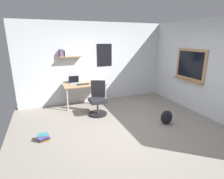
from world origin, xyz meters
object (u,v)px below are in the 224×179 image
(computer_mouse, at_px, (92,83))
(backpack, at_px, (166,117))
(coffee_mug, at_px, (102,81))
(desk, at_px, (85,86))
(book_stack_on_floor, at_px, (44,137))
(office_chair, at_px, (98,100))
(laptop, at_px, (74,82))
(keyboard, at_px, (83,84))

(computer_mouse, relative_size, backpack, 0.30)
(coffee_mug, bearing_deg, backpack, -62.00)
(desk, xyz_separation_m, backpack, (1.61, -2.01, -0.47))
(desk, xyz_separation_m, computer_mouse, (0.21, -0.08, 0.09))
(backpack, height_order, book_stack_on_floor, backpack)
(office_chair, xyz_separation_m, computer_mouse, (0.03, 0.70, 0.33))
(laptop, bearing_deg, office_chair, -62.80)
(coffee_mug, bearing_deg, laptop, 167.87)
(desk, bearing_deg, backpack, -51.37)
(coffee_mug, bearing_deg, book_stack_on_floor, -138.21)
(coffee_mug, height_order, backpack, coffee_mug)
(keyboard, bearing_deg, book_stack_on_floor, -127.54)
(coffee_mug, bearing_deg, office_chair, -116.37)
(laptop, xyz_separation_m, computer_mouse, (0.51, -0.23, -0.04))
(laptop, distance_m, keyboard, 0.33)
(laptop, bearing_deg, keyboard, -45.42)
(keyboard, distance_m, computer_mouse, 0.28)
(keyboard, height_order, coffee_mug, coffee_mug)
(coffee_mug, relative_size, book_stack_on_floor, 0.35)
(office_chair, distance_m, book_stack_on_floor, 1.78)
(backpack, bearing_deg, coffee_mug, 118.00)
(laptop, height_order, book_stack_on_floor, laptop)
(laptop, bearing_deg, book_stack_on_floor, -118.68)
(backpack, relative_size, book_stack_on_floor, 1.35)
(laptop, distance_m, backpack, 2.95)
(backpack, bearing_deg, computer_mouse, 125.81)
(coffee_mug, height_order, book_stack_on_floor, coffee_mug)
(office_chair, relative_size, backpack, 2.70)
(keyboard, height_order, backpack, keyboard)
(office_chair, bearing_deg, computer_mouse, 87.49)
(laptop, xyz_separation_m, coffee_mug, (0.85, -0.18, -0.01))
(office_chair, height_order, backpack, office_chair)
(office_chair, xyz_separation_m, backpack, (1.43, -1.24, -0.23))
(desk, xyz_separation_m, office_chair, (0.18, -0.78, -0.24))
(laptop, bearing_deg, backpack, -48.68)
(desk, bearing_deg, book_stack_on_floor, -127.62)
(computer_mouse, height_order, book_stack_on_floor, computer_mouse)
(office_chair, bearing_deg, backpack, -40.90)
(office_chair, relative_size, keyboard, 2.57)
(desk, distance_m, computer_mouse, 0.25)
(desk, height_order, laptop, laptop)
(desk, relative_size, computer_mouse, 12.60)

